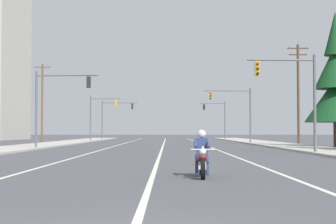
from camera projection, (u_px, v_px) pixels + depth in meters
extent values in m
cube|color=beige|center=(162.00, 146.00, 51.72)|extent=(0.16, 100.00, 0.01)
cube|color=beige|center=(115.00, 146.00, 51.71)|extent=(0.16, 100.00, 0.01)
cube|color=beige|center=(205.00, 146.00, 51.73)|extent=(0.16, 100.00, 0.01)
cube|color=#ADA89E|center=(291.00, 146.00, 46.75)|extent=(4.40, 110.00, 0.14)
cube|color=#ADA89E|center=(29.00, 146.00, 46.69)|extent=(4.40, 110.00, 0.14)
cylinder|color=black|center=(202.00, 169.00, 15.63)|extent=(0.14, 0.64, 0.64)
cylinder|color=black|center=(200.00, 165.00, 17.17)|extent=(0.14, 0.64, 0.64)
cylinder|color=silver|center=(201.00, 158.00, 15.74)|extent=(0.08, 0.33, 0.68)
sphere|color=white|center=(202.00, 152.00, 15.59)|extent=(0.20, 0.20, 0.20)
cylinder|color=silver|center=(201.00, 150.00, 15.80)|extent=(0.70, 0.07, 0.04)
ellipsoid|color=maroon|center=(201.00, 158.00, 16.29)|extent=(0.34, 0.57, 0.28)
cube|color=silver|center=(201.00, 165.00, 16.40)|extent=(0.25, 0.45, 0.24)
cube|color=black|center=(200.00, 159.00, 16.73)|extent=(0.30, 0.53, 0.12)
cube|color=maroon|center=(200.00, 156.00, 17.13)|extent=(0.21, 0.37, 0.08)
cylinder|color=silver|center=(196.00, 167.00, 16.80)|extent=(0.10, 0.55, 0.08)
cube|color=navy|center=(200.00, 147.00, 16.70)|extent=(0.37, 0.25, 0.56)
sphere|color=silver|center=(200.00, 134.00, 16.70)|extent=(0.26, 0.26, 0.26)
cylinder|color=navy|center=(205.00, 159.00, 16.54)|extent=(0.15, 0.44, 0.30)
cylinder|color=navy|center=(206.00, 170.00, 16.35)|extent=(0.12, 0.16, 0.35)
cylinder|color=navy|center=(207.00, 144.00, 16.44)|extent=(0.12, 0.53, 0.27)
cylinder|color=navy|center=(196.00, 159.00, 16.55)|extent=(0.15, 0.44, 0.30)
cylinder|color=navy|center=(196.00, 169.00, 16.36)|extent=(0.12, 0.16, 0.35)
cylinder|color=navy|center=(194.00, 144.00, 16.45)|extent=(0.12, 0.53, 0.27)
cylinder|color=#56565B|center=(313.00, 104.00, 33.33)|extent=(0.18, 0.18, 6.20)
cylinder|color=#56565B|center=(279.00, 60.00, 33.34)|extent=(4.23, 0.27, 0.11)
cube|color=#B79319|center=(256.00, 69.00, 33.26)|extent=(0.31, 0.25, 0.90)
sphere|color=red|center=(256.00, 64.00, 33.11)|extent=(0.18, 0.18, 0.18)
sphere|color=black|center=(256.00, 68.00, 33.10)|extent=(0.18, 0.18, 0.18)
sphere|color=black|center=(256.00, 73.00, 33.09)|extent=(0.18, 0.18, 0.18)
cylinder|color=#56565B|center=(35.00, 110.00, 42.58)|extent=(0.18, 0.18, 6.20)
cylinder|color=#56565B|center=(66.00, 75.00, 42.54)|extent=(4.95, 0.39, 0.11)
cube|color=black|center=(87.00, 82.00, 42.43)|extent=(0.31, 0.26, 0.90)
sphere|color=red|center=(88.00, 79.00, 42.59)|extent=(0.18, 0.18, 0.18)
sphere|color=black|center=(88.00, 82.00, 42.58)|extent=(0.18, 0.18, 0.18)
sphere|color=black|center=(88.00, 86.00, 42.57)|extent=(0.18, 0.18, 0.18)
cylinder|color=#56565B|center=(249.00, 116.00, 58.81)|extent=(0.18, 0.18, 6.20)
cylinder|color=#56565B|center=(226.00, 91.00, 58.80)|extent=(5.16, 0.31, 0.11)
cube|color=#B79319|center=(209.00, 96.00, 58.70)|extent=(0.31, 0.25, 0.90)
sphere|color=red|center=(210.00, 93.00, 58.56)|extent=(0.18, 0.18, 0.18)
sphere|color=black|center=(210.00, 96.00, 58.55)|extent=(0.18, 0.18, 0.18)
sphere|color=black|center=(210.00, 98.00, 58.54)|extent=(0.18, 0.18, 0.18)
cylinder|color=#56565B|center=(89.00, 119.00, 72.83)|extent=(0.18, 0.18, 6.20)
cylinder|color=#56565B|center=(104.00, 99.00, 73.00)|extent=(4.07, 0.25, 0.11)
cube|color=#B79319|center=(115.00, 103.00, 73.04)|extent=(0.31, 0.25, 0.90)
sphere|color=red|center=(115.00, 101.00, 73.20)|extent=(0.18, 0.18, 0.18)
sphere|color=black|center=(115.00, 103.00, 73.19)|extent=(0.18, 0.18, 0.18)
sphere|color=black|center=(115.00, 105.00, 73.18)|extent=(0.18, 0.18, 0.18)
cylinder|color=#56565B|center=(224.00, 121.00, 85.81)|extent=(0.18, 0.18, 6.20)
cylinder|color=#56565B|center=(211.00, 104.00, 85.97)|extent=(3.94, 0.24, 0.11)
cube|color=black|center=(203.00, 107.00, 85.99)|extent=(0.31, 0.25, 0.90)
sphere|color=red|center=(203.00, 105.00, 85.85)|extent=(0.18, 0.18, 0.18)
sphere|color=black|center=(203.00, 107.00, 85.84)|extent=(0.18, 0.18, 0.18)
sphere|color=black|center=(203.00, 109.00, 85.82)|extent=(0.18, 0.18, 0.18)
cylinder|color=#56565B|center=(101.00, 120.00, 83.54)|extent=(0.18, 0.18, 6.20)
cylinder|color=#56565B|center=(119.00, 103.00, 83.74)|extent=(5.51, 0.29, 0.11)
cube|color=black|center=(131.00, 106.00, 83.79)|extent=(0.31, 0.25, 0.90)
sphere|color=red|center=(131.00, 104.00, 83.96)|extent=(0.18, 0.18, 0.18)
sphere|color=black|center=(131.00, 106.00, 83.95)|extent=(0.18, 0.18, 0.18)
sphere|color=black|center=(131.00, 108.00, 83.93)|extent=(0.18, 0.18, 0.18)
cylinder|color=#4C3828|center=(297.00, 95.00, 54.87)|extent=(0.26, 0.26, 10.33)
cube|color=#4C3828|center=(296.00, 48.00, 55.04)|extent=(2.19, 0.12, 0.12)
cylinder|color=slate|center=(288.00, 47.00, 55.04)|extent=(0.08, 0.08, 0.12)
cylinder|color=slate|center=(305.00, 47.00, 55.04)|extent=(0.08, 0.08, 0.12)
cube|color=#4C3828|center=(297.00, 55.00, 55.02)|extent=(1.85, 0.12, 0.12)
cylinder|color=slate|center=(289.00, 54.00, 55.02)|extent=(0.08, 0.08, 0.12)
cylinder|color=slate|center=(304.00, 54.00, 55.02)|extent=(0.08, 0.08, 0.12)
cylinder|color=brown|center=(41.00, 103.00, 65.96)|extent=(0.26, 0.26, 9.73)
cube|color=brown|center=(41.00, 67.00, 66.12)|extent=(1.97, 0.12, 0.12)
cylinder|color=slate|center=(35.00, 66.00, 66.12)|extent=(0.08, 0.08, 0.12)
cylinder|color=slate|center=(48.00, 66.00, 66.12)|extent=(0.08, 0.08, 0.12)
cylinder|color=#423023|center=(335.00, 135.00, 45.65)|extent=(0.48, 0.48, 2.18)
cone|color=#14421E|center=(335.00, 100.00, 45.76)|extent=(5.33, 5.33, 3.82)
cone|color=#14421E|center=(334.00, 67.00, 45.86)|extent=(3.63, 3.63, 3.82)
cone|color=#14421E|center=(334.00, 33.00, 45.96)|extent=(1.92, 1.92, 3.82)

